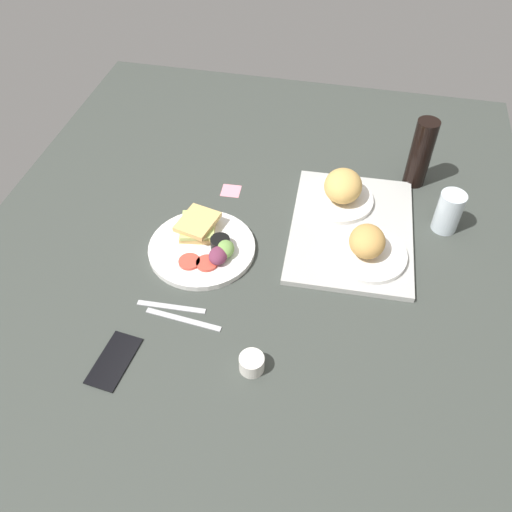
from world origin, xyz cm
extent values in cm
cube|color=#383D38|center=(0.00, 0.00, -1.50)|extent=(190.00, 150.00, 3.00)
cube|color=#B2B2AD|center=(-16.33, 25.99, 0.80)|extent=(46.15, 34.58, 1.60)
cylinder|color=white|center=(-26.33, 20.99, 2.30)|extent=(20.22, 20.22, 1.40)
ellipsoid|color=tan|center=(-26.58, 21.90, 7.22)|extent=(12.38, 10.69, 8.44)
cylinder|color=white|center=(-6.33, 30.99, 2.30)|extent=(20.11, 20.11, 1.40)
ellipsoid|color=tan|center=(-6.59, 30.13, 6.64)|extent=(10.68, 9.22, 7.28)
cylinder|color=white|center=(-0.67, -12.34, 0.80)|extent=(28.43, 28.43, 1.60)
cube|color=#DBB266|center=(-6.35, -14.89, 2.30)|extent=(12.26, 10.59, 1.40)
cube|color=#B2C66B|center=(-6.35, -14.89, 3.50)|extent=(12.74, 11.24, 1.00)
cube|color=#DBB266|center=(-6.35, -14.89, 4.70)|extent=(12.79, 11.31, 1.40)
cylinder|color=#D14738|center=(5.73, -13.76, 2.00)|extent=(5.60, 5.60, 0.80)
cylinder|color=#D14738|center=(5.30, -9.21, 2.00)|extent=(5.60, 5.60, 0.80)
cylinder|color=black|center=(-1.38, -7.36, 3.10)|extent=(5.20, 5.20, 3.00)
cylinder|color=#EFEACC|center=(-1.38, -7.36, 4.20)|extent=(4.26, 4.26, 0.60)
ellipsoid|color=#729E4C|center=(0.75, -5.51, 3.40)|extent=(6.00, 4.80, 3.60)
ellipsoid|color=#6B2D47|center=(3.31, -6.65, 3.40)|extent=(6.00, 4.80, 3.60)
cylinder|color=silver|center=(-23.24, 50.98, 5.94)|extent=(6.94, 6.94, 11.88)
cylinder|color=black|center=(-41.85, 42.47, 10.65)|extent=(6.40, 6.40, 21.29)
cylinder|color=silver|center=(31.70, 8.43, 2.00)|extent=(5.60, 5.60, 4.00)
cube|color=#B7B7BC|center=(19.33, -14.34, 0.25)|extent=(2.16, 17.05, 0.50)
cube|color=#B7B7BC|center=(22.33, -10.34, 0.25)|extent=(3.19, 19.05, 0.50)
cube|color=black|center=(36.45, -22.03, 0.40)|extent=(15.14, 8.82, 0.80)
cube|color=pink|center=(-26.10, -10.74, 0.06)|extent=(5.89, 5.89, 0.12)
camera|label=1|loc=(91.65, 22.31, 102.63)|focal=37.14mm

